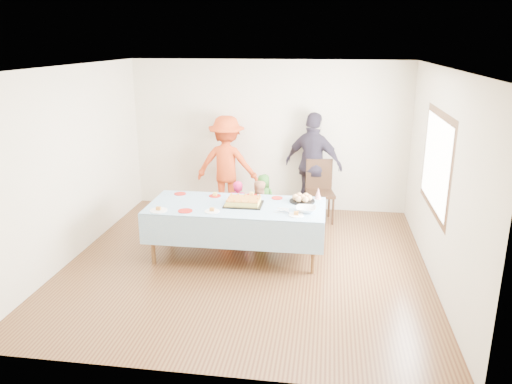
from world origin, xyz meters
TOP-DOWN VIEW (x-y plane):
  - ground at (0.00, 0.00)m, footprint 5.00×5.00m
  - room_walls at (0.05, 0.00)m, footprint 5.04×5.04m
  - party_table at (-0.18, 0.22)m, footprint 2.50×1.10m
  - birthday_cake at (-0.08, 0.25)m, footprint 0.54×0.41m
  - rolls_tray at (0.73, 0.50)m, footprint 0.37×0.37m
  - punch_bowl at (0.81, 0.07)m, footprint 0.28×0.28m
  - party_hat at (0.96, 0.68)m, footprint 0.10×0.10m
  - fork_pile at (0.51, 0.02)m, footprint 0.24×0.18m
  - plate_red_far_a at (-1.13, 0.61)m, footprint 0.18×0.18m
  - plate_red_far_b at (-0.58, 0.58)m, footprint 0.18×0.18m
  - plate_red_far_c at (-0.04, 0.68)m, footprint 0.19×0.19m
  - plate_red_far_d at (0.36, 0.61)m, footprint 0.17×0.17m
  - plate_red_near at (-0.83, -0.15)m, footprint 0.20×0.20m
  - plate_white_left at (-1.20, -0.18)m, footprint 0.24×0.24m
  - plate_white_mid at (-0.46, -0.11)m, footprint 0.21×0.21m
  - plate_white_right at (0.69, -0.10)m, footprint 0.20×0.20m
  - dining_chair at (0.96, 1.95)m, footprint 0.53×0.53m
  - toddler_left at (-0.30, 0.97)m, footprint 0.34×0.22m
  - toddler_mid at (0.01, 1.71)m, footprint 0.46×0.36m
  - toddler_right at (0.03, 0.90)m, footprint 0.55×0.48m
  - adult_left at (-0.71, 2.15)m, footprint 1.17×0.72m
  - adult_right at (0.83, 2.20)m, footprint 1.17×0.84m

SIDE VIEW (x-z plane):
  - ground at x=0.00m, z-range 0.00..0.00m
  - toddler_mid at x=0.01m, z-range 0.00..0.84m
  - toddler_left at x=-0.30m, z-range 0.00..0.92m
  - toddler_right at x=0.03m, z-range 0.00..0.96m
  - dining_chair at x=0.96m, z-range 0.06..1.12m
  - party_table at x=-0.18m, z-range 0.33..1.11m
  - plate_red_far_a at x=-1.13m, z-range 0.78..0.79m
  - plate_red_far_b at x=-0.58m, z-range 0.78..0.79m
  - plate_red_far_c at x=-0.04m, z-range 0.78..0.79m
  - plate_red_far_d at x=0.36m, z-range 0.78..0.79m
  - plate_red_near at x=-0.83m, z-range 0.78..0.79m
  - plate_white_left at x=-1.20m, z-range 0.78..0.79m
  - plate_white_mid at x=-0.46m, z-range 0.78..0.79m
  - plate_white_right at x=0.69m, z-range 0.78..0.79m
  - fork_pile at x=0.51m, z-range 0.78..0.85m
  - punch_bowl at x=0.81m, z-range 0.78..0.85m
  - birthday_cake at x=-0.08m, z-range 0.78..0.87m
  - rolls_tray at x=0.73m, z-range 0.77..0.88m
  - party_hat at x=0.96m, z-range 0.78..0.95m
  - adult_left at x=-0.71m, z-range 0.00..1.75m
  - adult_right at x=0.83m, z-range 0.00..1.84m
  - room_walls at x=0.05m, z-range 0.41..3.13m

